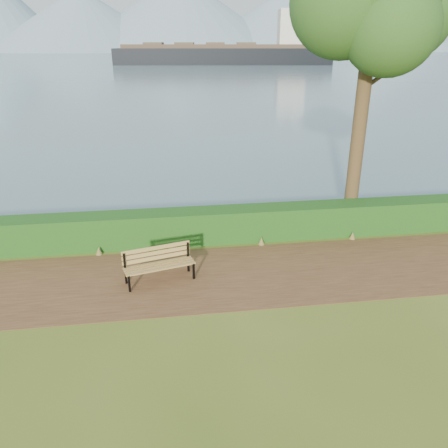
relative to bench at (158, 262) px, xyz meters
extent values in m
plane|color=#4F5D1A|center=(1.48, -0.34, -0.51)|extent=(140.00, 140.00, 0.00)
cube|color=#502F1B|center=(1.48, -0.04, -0.51)|extent=(40.00, 3.40, 0.01)
cube|color=#184513|center=(1.48, 2.26, -0.01)|extent=(32.00, 0.85, 1.00)
cube|color=slate|center=(1.48, 259.66, -0.51)|extent=(700.00, 510.00, 0.00)
cone|color=#7991A1|center=(-58.52, 394.66, 23.49)|extent=(160.00, 160.00, 48.00)
cone|color=#7991A1|center=(21.48, 404.66, 30.49)|extent=(190.00, 190.00, 62.00)
cone|color=#7991A1|center=(111.48, 399.66, 24.49)|extent=(170.00, 170.00, 50.00)
cone|color=#7991A1|center=(201.48, 409.66, 28.49)|extent=(150.00, 150.00, 58.00)
cone|color=#7991A1|center=(-8.52, 429.66, 16.99)|extent=(120.00, 120.00, 35.00)
cone|color=#7991A1|center=(151.48, 424.66, 19.49)|extent=(130.00, 130.00, 40.00)
cube|color=black|center=(-0.73, -0.51, -0.29)|extent=(0.06, 0.07, 0.45)
cube|color=black|center=(-0.84, -0.09, -0.09)|extent=(0.06, 0.07, 0.85)
cube|color=black|center=(-0.78, -0.30, -0.10)|extent=(0.18, 0.51, 0.05)
cube|color=black|center=(0.88, -0.09, -0.29)|extent=(0.06, 0.07, 0.45)
cube|color=black|center=(0.77, 0.33, -0.09)|extent=(0.06, 0.07, 0.85)
cube|color=black|center=(0.83, 0.12, -0.10)|extent=(0.18, 0.51, 0.05)
cube|color=olive|center=(0.07, -0.27, -0.07)|extent=(1.75, 0.54, 0.03)
cube|color=olive|center=(0.04, -0.15, -0.07)|extent=(1.75, 0.54, 0.03)
cube|color=olive|center=(0.01, -0.03, -0.07)|extent=(1.75, 0.54, 0.03)
cube|color=olive|center=(-0.02, 0.09, -0.07)|extent=(1.75, 0.54, 0.03)
cube|color=olive|center=(-0.04, 0.15, 0.05)|extent=(1.73, 0.49, 0.10)
cube|color=olive|center=(-0.04, 0.15, 0.19)|extent=(1.73, 0.49, 0.10)
cube|color=olive|center=(-0.04, 0.15, 0.33)|extent=(1.73, 0.49, 0.10)
cylinder|color=#3D2919|center=(6.34, 2.88, 3.37)|extent=(0.43, 0.43, 7.78)
sphere|color=#204918|center=(7.36, 3.00, 5.97)|extent=(2.81, 2.81, 2.81)
sphere|color=#204918|center=(5.45, 2.83, 6.18)|extent=(3.02, 3.02, 3.02)
sphere|color=#204918|center=(6.51, 2.07, 5.53)|extent=(2.59, 2.59, 2.59)
cylinder|color=#3D2919|center=(6.83, 2.88, 4.24)|extent=(1.14, 0.13, 0.85)
cylinder|color=#3D2919|center=(5.91, 2.98, 4.78)|extent=(0.88, 0.41, 0.78)
cube|color=black|center=(19.61, 127.55, 0.86)|extent=(64.45, 18.49, 6.37)
cube|color=#4C3B2D|center=(19.61, 127.55, 4.59)|extent=(59.27, 16.81, 1.09)
cube|color=silver|center=(39.80, 124.81, 9.50)|extent=(9.12, 8.54, 10.01)
cylinder|color=black|center=(39.80, 124.81, 15.41)|extent=(2.18, 2.18, 3.18)
cube|color=brown|center=(-0.58, 130.29, 5.31)|extent=(6.22, 6.68, 0.73)
cube|color=brown|center=(8.43, 129.07, 5.31)|extent=(6.22, 6.68, 0.73)
cube|color=brown|center=(17.45, 127.84, 5.31)|extent=(6.22, 6.68, 0.73)
cube|color=brown|center=(26.46, 126.62, 5.31)|extent=(6.22, 6.68, 0.73)
camera|label=1|loc=(0.25, -10.03, 5.12)|focal=35.00mm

